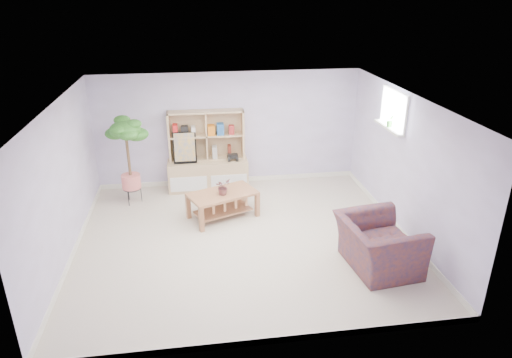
{
  "coord_description": "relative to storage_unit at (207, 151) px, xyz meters",
  "views": [
    {
      "loc": [
        -0.75,
        -6.7,
        3.96
      ],
      "look_at": [
        0.28,
        0.38,
        0.94
      ],
      "focal_mm": 32.0,
      "sensor_mm": 36.0,
      "label": 1
    }
  ],
  "objects": [
    {
      "name": "floor",
      "position": [
        0.47,
        -2.24,
        -0.83
      ],
      "size": [
        5.5,
        5.0,
        0.01
      ],
      "primitive_type": "cube",
      "color": "#BAB29F",
      "rests_on": "ground"
    },
    {
      "name": "table_plant",
      "position": [
        0.21,
        -1.43,
        -0.19
      ],
      "size": [
        0.35,
        0.35,
        0.29
      ],
      "primitive_type": "imported",
      "rotation": [
        0.0,
        0.0,
        0.76
      ],
      "color": "#195C19",
      "rests_on": "coffee_table"
    },
    {
      "name": "storage_unit",
      "position": [
        0.0,
        0.0,
        0.0
      ],
      "size": [
        1.66,
        0.56,
        1.66
      ],
      "primitive_type": null,
      "color": "tan",
      "rests_on": "floor"
    },
    {
      "name": "window",
      "position": [
        3.2,
        -1.64,
        1.17
      ],
      "size": [
        0.1,
        0.98,
        0.68
      ],
      "primitive_type": null,
      "color": "#C7DCFF",
      "rests_on": "walls"
    },
    {
      "name": "ceiling",
      "position": [
        0.47,
        -2.24,
        1.57
      ],
      "size": [
        5.5,
        5.0,
        0.01
      ],
      "primitive_type": "cube",
      "color": "white",
      "rests_on": "walls"
    },
    {
      "name": "toy_truck",
      "position": [
        0.52,
        -0.06,
        -0.13
      ],
      "size": [
        0.3,
        0.21,
        0.16
      ],
      "primitive_type": null,
      "rotation": [
        0.0,
        0.0,
        -0.01
      ],
      "color": "black",
      "rests_on": "storage_unit"
    },
    {
      "name": "walls",
      "position": [
        0.47,
        -2.24,
        0.37
      ],
      "size": [
        5.51,
        5.01,
        2.4
      ],
      "color": "#BCB0D2",
      "rests_on": "floor"
    },
    {
      "name": "window_sill",
      "position": [
        3.14,
        -1.64,
        0.85
      ],
      "size": [
        0.14,
        1.0,
        0.04
      ],
      "primitive_type": "cube",
      "color": "white",
      "rests_on": "walls"
    },
    {
      "name": "floor_tree",
      "position": [
        -1.52,
        -0.5,
        0.04
      ],
      "size": [
        0.7,
        0.7,
        1.74
      ],
      "primitive_type": null,
      "rotation": [
        0.0,
        0.0,
        0.1
      ],
      "color": "#25681B",
      "rests_on": "floor"
    },
    {
      "name": "armchair",
      "position": [
        2.39,
        -3.34,
        -0.39
      ],
      "size": [
        1.17,
        1.3,
        0.88
      ],
      "primitive_type": "imported",
      "rotation": [
        0.0,
        0.0,
        1.69
      ],
      "color": "#20294D",
      "rests_on": "floor"
    },
    {
      "name": "coffee_table",
      "position": [
        0.2,
        -1.37,
        -0.58
      ],
      "size": [
        1.37,
        1.08,
        0.5
      ],
      "primitive_type": null,
      "rotation": [
        0.0,
        0.0,
        0.4
      ],
      "color": "#9D6A44",
      "rests_on": "floor"
    },
    {
      "name": "sill_plant",
      "position": [
        3.14,
        -1.65,
        0.98
      ],
      "size": [
        0.14,
        0.12,
        0.22
      ],
      "primitive_type": "imported",
      "rotation": [
        0.0,
        0.0,
        0.23
      ],
      "color": "#25681B",
      "rests_on": "window_sill"
    },
    {
      "name": "baseboard",
      "position": [
        0.47,
        -2.24,
        -0.78
      ],
      "size": [
        5.5,
        5.0,
        0.1
      ],
      "primitive_type": null,
      "color": "white",
      "rests_on": "floor"
    },
    {
      "name": "poster",
      "position": [
        -0.45,
        -0.06,
        0.12
      ],
      "size": [
        0.47,
        0.11,
        0.65
      ],
      "primitive_type": null,
      "rotation": [
        0.0,
        0.0,
        0.01
      ],
      "color": "yellow",
      "rests_on": "storage_unit"
    }
  ]
}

